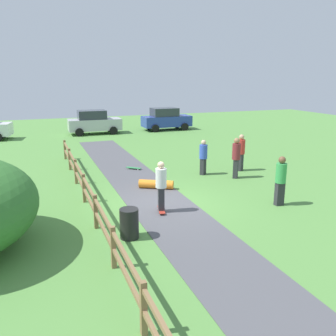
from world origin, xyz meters
name	(u,v)px	position (x,y,z in m)	size (l,w,h in m)	color
ground_plane	(161,205)	(0.00, 0.00, 0.00)	(60.00, 60.00, 0.00)	#568E42
asphalt_path	(161,204)	(0.00, 0.00, 0.01)	(2.40, 28.00, 0.02)	#515156
wooden_fence	(89,196)	(-2.60, 0.00, 0.67)	(0.12, 18.12, 1.10)	olive
trash_bin	(129,223)	(-1.80, -2.33, 0.45)	(0.56, 0.56, 0.90)	black
skater_riding	(161,184)	(-0.24, -0.72, 1.03)	(0.46, 0.82, 1.80)	#B23326
skater_fallen	(156,184)	(0.50, 1.96, 0.20)	(1.44, 1.38, 0.36)	orange
skateboard_loose	(134,168)	(0.42, 5.33, 0.09)	(0.73, 0.69, 0.08)	#338C4C
bystander_maroon	(236,156)	(4.47, 2.19, 1.06)	(0.53, 0.53, 1.89)	#2D2D33
bystander_green	(281,178)	(4.08, -1.57, 1.03)	(0.39, 0.39, 1.85)	#2D2D33
bystander_red	(241,151)	(5.40, 3.27, 1.02)	(0.53, 0.53, 1.83)	#2D2D33
bystander_blue	(203,156)	(3.32, 3.26, 0.93)	(0.54, 0.54, 1.69)	#2D2D33
parked_car_blue	(166,119)	(6.73, 17.63, 0.96)	(4.22, 2.04, 1.92)	#283D99
parked_car_silver	(94,122)	(0.49, 17.63, 0.96)	(4.22, 2.05, 1.92)	#B7B7BC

